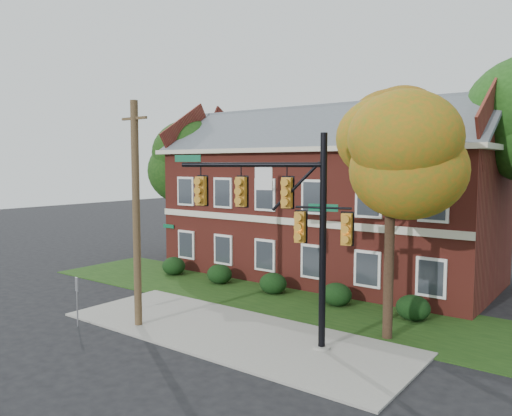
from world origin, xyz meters
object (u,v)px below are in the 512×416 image
Objects in this scene: hedge_center at (273,283)px; utility_pole at (136,214)px; apartment_building at (326,189)px; hedge_left at (219,274)px; hedge_far_right at (413,308)px; tree_left_rear at (189,160)px; tree_far_rear at (401,128)px; hedge_far_left at (174,266)px; tree_near_right at (396,156)px; hedge_right at (337,294)px; traffic_signal at (285,216)px; sign_post at (77,293)px.

utility_pole is at bearing -101.00° from hedge_center.
apartment_building is 7.73m from hedge_left.
hedge_left is at bearing 105.83° from utility_pole.
apartment_building is 13.43× the size of hedge_far_right.
hedge_center is at bearing -23.04° from tree_left_rear.
tree_far_rear is at bearing 113.37° from hedge_far_right.
hedge_far_left is 1.00× the size of hedge_center.
tree_left_rear is (-16.95, 6.97, 0.01)m from tree_near_right.
hedge_left is (3.50, 0.00, 0.00)m from hedge_far_left.
apartment_building is 13.43× the size of hedge_right.
hedge_center is at bearing 180.00° from hedge_right.
traffic_signal is 0.84× the size of utility_pole.
hedge_center is 1.00× the size of hedge_far_right.
utility_pole reaches higher than hedge_right.
hedge_center is at bearing 112.08° from traffic_signal.
utility_pole reaches higher than sign_post.
apartment_building is at bearing 6.54° from tree_left_rear.
sign_post is at bearing -110.98° from hedge_center.
hedge_right is 15.66m from tree_far_rear.
hedge_center is at bearing 78.78° from utility_pole.
hedge_right is at bearing -80.64° from tree_far_rear.
tree_far_rear is (-5.66, 13.09, 8.32)m from hedge_far_right.
hedge_far_left is 1.00× the size of hedge_far_right.
hedge_left is 12.68m from tree_near_right.
apartment_building is 14.80m from sign_post.
traffic_signal is (11.38, -5.57, 4.08)m from hedge_far_left.
hedge_far_right is 11.79m from utility_pole.
apartment_building is 9.82m from hedge_far_left.
hedge_left is 8.52m from utility_pole.
utility_pole reaches higher than hedge_far_left.
tree_left_rear is 1.20× the size of traffic_signal.
hedge_far_left is at bearing 168.73° from tree_near_right.
tree_far_rear is 1.55× the size of traffic_signal.
sign_post is (-7.72, -3.13, -3.28)m from traffic_signal.
hedge_far_left is 17.61m from tree_far_rear.
hedge_center is 0.12× the size of tree_far_rear.
tree_far_rear is at bearing 110.27° from tree_near_right.
hedge_center is 0.19× the size of traffic_signal.
utility_pole is at bearing -96.43° from apartment_building.
hedge_far_right is at bearing 0.00° from hedge_left.
tree_left_rear is (-16.73, 4.14, 6.16)m from hedge_far_right.
tree_left_rear is 0.77× the size of tree_far_rear.
traffic_signal is (14.11, -9.71, -2.07)m from tree_left_rear.
tree_near_right is 0.97× the size of tree_left_rear.
hedge_left and hedge_right have the same top height.
hedge_right is 15.17m from tree_left_rear.
hedge_right is 0.16× the size of utility_pole.
utility_pole is (-1.41, -7.26, 3.95)m from hedge_center.
apartment_building is 13.43× the size of hedge_center.
traffic_signal is (-2.84, -2.74, -2.06)m from tree_near_right.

